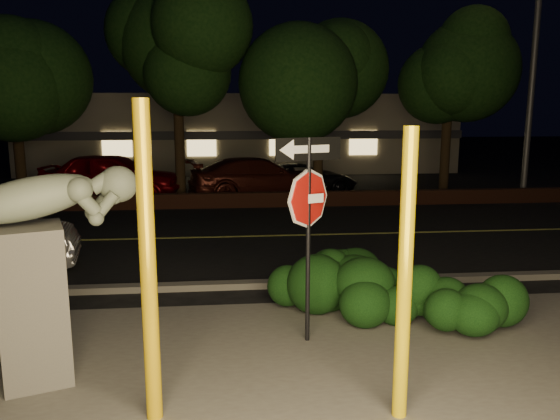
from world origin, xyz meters
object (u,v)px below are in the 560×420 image
(streetlight, at_px, (533,11))
(parked_car_dark, at_px, (302,179))
(yellow_pole_left, at_px, (148,267))
(yellow_pole_right, at_px, (405,278))
(signpost, at_px, (309,199))
(sculpture, at_px, (33,254))
(parked_car_darkred, at_px, (259,178))
(parked_car_red, at_px, (112,176))

(streetlight, distance_m, parked_car_dark, 10.01)
(yellow_pole_left, height_order, yellow_pole_right, yellow_pole_left)
(streetlight, bearing_deg, signpost, -152.50)
(sculpture, bearing_deg, yellow_pole_left, -53.82)
(yellow_pole_right, height_order, sculpture, yellow_pole_right)
(yellow_pole_right, xyz_separation_m, parked_car_dark, (1.13, 15.59, -0.97))
(yellow_pole_right, distance_m, parked_car_darkred, 14.88)
(signpost, bearing_deg, streetlight, 30.15)
(signpost, xyz_separation_m, streetlight, (9.61, 11.62, 4.53))
(yellow_pole_left, height_order, signpost, yellow_pole_left)
(signpost, height_order, sculpture, signpost)
(yellow_pole_left, relative_size, parked_car_darkred, 0.65)
(yellow_pole_left, distance_m, streetlight, 18.36)
(signpost, relative_size, parked_car_red, 0.58)
(yellow_pole_right, distance_m, sculpture, 4.27)
(yellow_pole_left, xyz_separation_m, parked_car_darkred, (2.02, 14.62, -0.94))
(yellow_pole_right, relative_size, parked_car_dark, 0.73)
(parked_car_red, bearing_deg, yellow_pole_right, -153.18)
(yellow_pole_left, xyz_separation_m, parked_car_dark, (3.76, 15.37, -1.10))
(streetlight, bearing_deg, parked_car_red, 151.41)
(parked_car_red, xyz_separation_m, parked_car_dark, (7.09, 0.47, -0.27))
(signpost, xyz_separation_m, parked_car_dark, (1.83, 13.57, -1.47))
(sculpture, relative_size, parked_car_dark, 0.61)
(signpost, distance_m, parked_car_darkred, 12.89)
(parked_car_darkred, bearing_deg, yellow_pole_right, 169.37)
(yellow_pole_left, relative_size, parked_car_red, 0.67)
(streetlight, xyz_separation_m, parked_car_red, (-14.86, 1.48, -5.74))
(yellow_pole_left, bearing_deg, sculpture, 145.72)
(signpost, xyz_separation_m, parked_car_red, (-5.26, 13.10, -1.21))
(yellow_pole_right, bearing_deg, parked_car_red, 111.51)
(yellow_pole_left, bearing_deg, signpost, 43.09)
(streetlight, bearing_deg, yellow_pole_left, -153.59)
(streetlight, relative_size, parked_car_dark, 2.60)
(sculpture, xyz_separation_m, parked_car_darkred, (3.49, 13.62, -0.85))
(signpost, bearing_deg, parked_car_dark, 62.04)
(yellow_pole_left, xyz_separation_m, sculpture, (-1.47, 1.00, -0.09))
(yellow_pole_right, distance_m, parked_car_red, 16.26)
(yellow_pole_right, xyz_separation_m, streetlight, (8.91, 13.64, 5.04))
(streetlight, xyz_separation_m, parked_car_dark, (-7.77, 1.95, -6.00))
(signpost, relative_size, sculpture, 1.12)
(yellow_pole_left, relative_size, sculpture, 1.31)
(yellow_pole_right, xyz_separation_m, sculpture, (-4.09, 1.22, 0.04))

